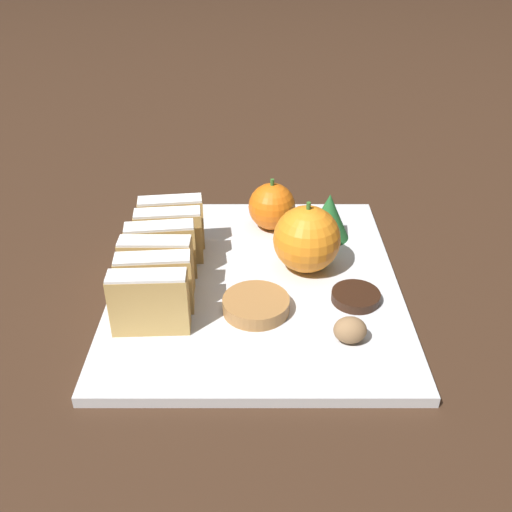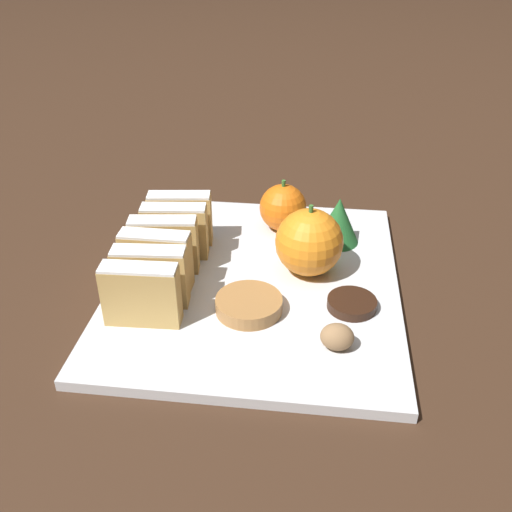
{
  "view_description": "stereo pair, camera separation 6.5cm",
  "coord_description": "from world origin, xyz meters",
  "px_view_note": "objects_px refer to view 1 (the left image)",
  "views": [
    {
      "loc": [
        0.0,
        -0.55,
        0.38
      ],
      "look_at": [
        0.0,
        0.0,
        0.04
      ],
      "focal_mm": 40.0,
      "sensor_mm": 36.0,
      "label": 1
    },
    {
      "loc": [
        0.07,
        -0.54,
        0.38
      ],
      "look_at": [
        0.0,
        0.0,
        0.04
      ],
      "focal_mm": 40.0,
      "sensor_mm": 36.0,
      "label": 2
    }
  ],
  "objects_px": {
    "orange_near": "(272,206)",
    "orange_far": "(307,239)",
    "walnut": "(350,330)",
    "chocolate_cookie": "(356,297)"
  },
  "relations": [
    {
      "from": "orange_far",
      "to": "walnut",
      "type": "bearing_deg",
      "value": -75.74
    },
    {
      "from": "orange_near",
      "to": "chocolate_cookie",
      "type": "xyz_separation_m",
      "value": [
        0.09,
        -0.17,
        -0.03
      ]
    },
    {
      "from": "walnut",
      "to": "chocolate_cookie",
      "type": "distance_m",
      "value": 0.07
    },
    {
      "from": "orange_far",
      "to": "walnut",
      "type": "height_order",
      "value": "orange_far"
    },
    {
      "from": "orange_near",
      "to": "walnut",
      "type": "relative_size",
      "value": 2.11
    },
    {
      "from": "orange_near",
      "to": "chocolate_cookie",
      "type": "height_order",
      "value": "orange_near"
    },
    {
      "from": "walnut",
      "to": "chocolate_cookie",
      "type": "relative_size",
      "value": 0.62
    },
    {
      "from": "orange_far",
      "to": "walnut",
      "type": "distance_m",
      "value": 0.14
    },
    {
      "from": "orange_near",
      "to": "orange_far",
      "type": "distance_m",
      "value": 0.11
    },
    {
      "from": "orange_near",
      "to": "walnut",
      "type": "height_order",
      "value": "orange_near"
    }
  ]
}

